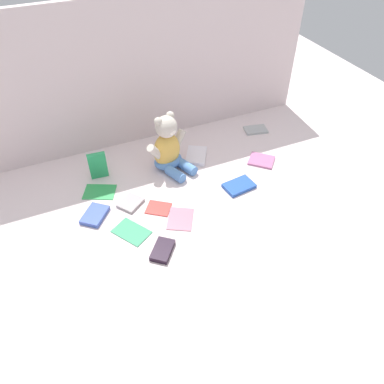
{
  "coord_description": "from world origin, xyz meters",
  "views": [
    {
      "loc": [
        -0.43,
        -1.1,
        1.1
      ],
      "look_at": [
        0.01,
        -0.1,
        0.1
      ],
      "focal_mm": 35.08,
      "sensor_mm": 36.0,
      "label": 1
    }
  ],
  "objects_px": {
    "book_case_5": "(196,156)",
    "book_case_7": "(95,215)",
    "book_case_8": "(158,208)",
    "book_case_10": "(100,192)",
    "teddy_bear": "(168,149)",
    "book_case_1": "(163,250)",
    "book_case_6": "(180,219)",
    "book_case_3": "(261,160)",
    "book_case_0": "(256,130)",
    "book_case_2": "(131,203)",
    "book_case_11": "(98,166)",
    "book_case_4": "(131,231)",
    "book_case_9": "(239,186)"
  },
  "relations": [
    {
      "from": "book_case_6",
      "to": "book_case_7",
      "type": "xyz_separation_m",
      "value": [
        -0.31,
        0.15,
        0.01
      ]
    },
    {
      "from": "book_case_0",
      "to": "book_case_11",
      "type": "relative_size",
      "value": 0.87
    },
    {
      "from": "book_case_2",
      "to": "book_case_10",
      "type": "bearing_deg",
      "value": 2.85
    },
    {
      "from": "teddy_bear",
      "to": "book_case_0",
      "type": "relative_size",
      "value": 2.32
    },
    {
      "from": "book_case_2",
      "to": "book_case_11",
      "type": "xyz_separation_m",
      "value": [
        -0.08,
        0.23,
        0.06
      ]
    },
    {
      "from": "book_case_8",
      "to": "book_case_7",
      "type": "bearing_deg",
      "value": 112.28
    },
    {
      "from": "book_case_1",
      "to": "book_case_2",
      "type": "distance_m",
      "value": 0.29
    },
    {
      "from": "book_case_5",
      "to": "book_case_6",
      "type": "distance_m",
      "value": 0.42
    },
    {
      "from": "book_case_11",
      "to": "book_case_1",
      "type": "bearing_deg",
      "value": -73.68
    },
    {
      "from": "teddy_bear",
      "to": "book_case_11",
      "type": "relative_size",
      "value": 2.03
    },
    {
      "from": "book_case_4",
      "to": "book_case_9",
      "type": "height_order",
      "value": "book_case_9"
    },
    {
      "from": "book_case_0",
      "to": "book_case_11",
      "type": "xyz_separation_m",
      "value": [
        -0.85,
        -0.05,
        0.06
      ]
    },
    {
      "from": "teddy_bear",
      "to": "book_case_3",
      "type": "bearing_deg",
      "value": -40.0
    },
    {
      "from": "book_case_4",
      "to": "book_case_5",
      "type": "height_order",
      "value": "book_case_5"
    },
    {
      "from": "book_case_8",
      "to": "book_case_10",
      "type": "height_order",
      "value": "book_case_8"
    },
    {
      "from": "book_case_4",
      "to": "book_case_7",
      "type": "xyz_separation_m",
      "value": [
        -0.11,
        0.14,
        0.01
      ]
    },
    {
      "from": "book_case_4",
      "to": "book_case_2",
      "type": "bearing_deg",
      "value": 41.92
    },
    {
      "from": "book_case_3",
      "to": "book_case_6",
      "type": "distance_m",
      "value": 0.54
    },
    {
      "from": "book_case_9",
      "to": "book_case_10",
      "type": "bearing_deg",
      "value": -117.66
    },
    {
      "from": "teddy_bear",
      "to": "book_case_6",
      "type": "distance_m",
      "value": 0.36
    },
    {
      "from": "book_case_2",
      "to": "book_case_6",
      "type": "height_order",
      "value": "book_case_2"
    },
    {
      "from": "book_case_1",
      "to": "book_case_6",
      "type": "height_order",
      "value": "book_case_1"
    },
    {
      "from": "book_case_1",
      "to": "book_case_11",
      "type": "bearing_deg",
      "value": 141.32
    },
    {
      "from": "teddy_bear",
      "to": "book_case_10",
      "type": "relative_size",
      "value": 2.02
    },
    {
      "from": "book_case_2",
      "to": "book_case_8",
      "type": "height_order",
      "value": "book_case_2"
    },
    {
      "from": "book_case_4",
      "to": "teddy_bear",
      "type": "bearing_deg",
      "value": 16.88
    },
    {
      "from": "book_case_1",
      "to": "book_case_2",
      "type": "bearing_deg",
      "value": 136.09
    },
    {
      "from": "book_case_5",
      "to": "book_case_10",
      "type": "bearing_deg",
      "value": 37.28
    },
    {
      "from": "book_case_11",
      "to": "book_case_4",
      "type": "bearing_deg",
      "value": -80.79
    },
    {
      "from": "book_case_8",
      "to": "book_case_1",
      "type": "bearing_deg",
      "value": -160.28
    },
    {
      "from": "book_case_1",
      "to": "book_case_11",
      "type": "xyz_separation_m",
      "value": [
        -0.11,
        0.52,
        0.06
      ]
    },
    {
      "from": "book_case_7",
      "to": "book_case_2",
      "type": "bearing_deg",
      "value": -135.73
    },
    {
      "from": "book_case_0",
      "to": "book_case_5",
      "type": "xyz_separation_m",
      "value": [
        -0.38,
        -0.09,
        0.0
      ]
    },
    {
      "from": "book_case_2",
      "to": "book_case_11",
      "type": "bearing_deg",
      "value": -17.73
    },
    {
      "from": "teddy_bear",
      "to": "book_case_7",
      "type": "distance_m",
      "value": 0.45
    },
    {
      "from": "book_case_3",
      "to": "book_case_7",
      "type": "xyz_separation_m",
      "value": [
        -0.81,
        -0.04,
        0.0
      ]
    },
    {
      "from": "book_case_5",
      "to": "book_case_7",
      "type": "relative_size",
      "value": 1.2
    },
    {
      "from": "teddy_bear",
      "to": "book_case_7",
      "type": "xyz_separation_m",
      "value": [
        -0.39,
        -0.19,
        -0.09
      ]
    },
    {
      "from": "book_case_2",
      "to": "book_case_8",
      "type": "relative_size",
      "value": 0.97
    },
    {
      "from": "book_case_7",
      "to": "teddy_bear",
      "type": "bearing_deg",
      "value": -114.78
    },
    {
      "from": "book_case_2",
      "to": "book_case_4",
      "type": "distance_m",
      "value": 0.16
    },
    {
      "from": "teddy_bear",
      "to": "book_case_8",
      "type": "distance_m",
      "value": 0.3
    },
    {
      "from": "book_case_1",
      "to": "book_case_9",
      "type": "xyz_separation_m",
      "value": [
        0.43,
        0.2,
        -0.0
      ]
    },
    {
      "from": "book_case_6",
      "to": "book_case_11",
      "type": "xyz_separation_m",
      "value": [
        -0.23,
        0.39,
        0.06
      ]
    },
    {
      "from": "book_case_3",
      "to": "book_case_5",
      "type": "height_order",
      "value": "book_case_5"
    },
    {
      "from": "teddy_bear",
      "to": "book_case_9",
      "type": "distance_m",
      "value": 0.36
    },
    {
      "from": "teddy_bear",
      "to": "book_case_5",
      "type": "relative_size",
      "value": 1.95
    },
    {
      "from": "book_case_6",
      "to": "book_case_7",
      "type": "height_order",
      "value": "book_case_7"
    },
    {
      "from": "book_case_3",
      "to": "book_case_4",
      "type": "bearing_deg",
      "value": -32.18
    },
    {
      "from": "book_case_9",
      "to": "book_case_5",
      "type": "bearing_deg",
      "value": -170.22
    }
  ]
}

